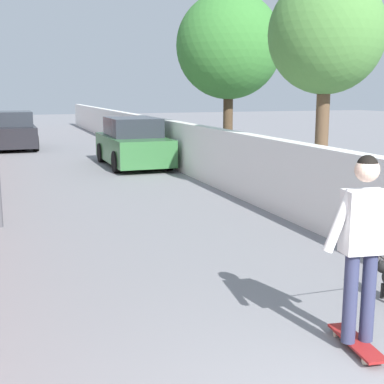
{
  "coord_description": "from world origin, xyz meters",
  "views": [
    {
      "loc": [
        -2.17,
        2.2,
        2.39
      ],
      "look_at": [
        4.68,
        -0.24,
        1.0
      ],
      "focal_mm": 50.0,
      "sensor_mm": 36.0,
      "label": 1
    }
  ],
  "objects_px": {
    "person_skateboarder": "(363,235)",
    "car_far": "(14,132)",
    "skateboard": "(356,342)",
    "tree_right_far": "(326,36)",
    "car_near": "(133,144)",
    "tree_right_mid": "(229,46)"
  },
  "relations": [
    {
      "from": "car_far",
      "to": "car_near",
      "type": "bearing_deg",
      "value": -152.54
    },
    {
      "from": "skateboard",
      "to": "car_near",
      "type": "relative_size",
      "value": 0.2
    },
    {
      "from": "person_skateboarder",
      "to": "car_near",
      "type": "distance_m",
      "value": 12.86
    },
    {
      "from": "tree_right_mid",
      "to": "skateboard",
      "type": "bearing_deg",
      "value": 162.53
    },
    {
      "from": "person_skateboarder",
      "to": "tree_right_mid",
      "type": "bearing_deg",
      "value": -17.47
    },
    {
      "from": "tree_right_mid",
      "to": "person_skateboarder",
      "type": "distance_m",
      "value": 12.14
    },
    {
      "from": "car_near",
      "to": "skateboard",
      "type": "bearing_deg",
      "value": 175.89
    },
    {
      "from": "person_skateboarder",
      "to": "car_near",
      "type": "relative_size",
      "value": 0.43
    },
    {
      "from": "tree_right_far",
      "to": "car_far",
      "type": "bearing_deg",
      "value": 23.24
    },
    {
      "from": "tree_right_mid",
      "to": "skateboard",
      "type": "distance_m",
      "value": 12.4
    },
    {
      "from": "tree_right_far",
      "to": "car_near",
      "type": "distance_m",
      "value": 7.9
    },
    {
      "from": "skateboard",
      "to": "person_skateboarder",
      "type": "bearing_deg",
      "value": 170.54
    },
    {
      "from": "car_far",
      "to": "tree_right_mid",
      "type": "bearing_deg",
      "value": -143.23
    },
    {
      "from": "car_near",
      "to": "person_skateboarder",
      "type": "bearing_deg",
      "value": 175.89
    },
    {
      "from": "tree_right_far",
      "to": "car_far",
      "type": "xyz_separation_m",
      "value": [
        13.67,
        5.87,
        -2.76
      ]
    },
    {
      "from": "tree_right_mid",
      "to": "tree_right_far",
      "type": "height_order",
      "value": "tree_right_mid"
    },
    {
      "from": "tree_right_far",
      "to": "skateboard",
      "type": "height_order",
      "value": "tree_right_far"
    },
    {
      "from": "skateboard",
      "to": "car_far",
      "type": "bearing_deg",
      "value": 7.43
    },
    {
      "from": "person_skateboarder",
      "to": "car_far",
      "type": "height_order",
      "value": "person_skateboarder"
    },
    {
      "from": "skateboard",
      "to": "car_near",
      "type": "distance_m",
      "value": 12.87
    },
    {
      "from": "tree_right_far",
      "to": "car_far",
      "type": "height_order",
      "value": "tree_right_far"
    },
    {
      "from": "person_skateboarder",
      "to": "car_far",
      "type": "relative_size",
      "value": 0.46
    }
  ]
}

